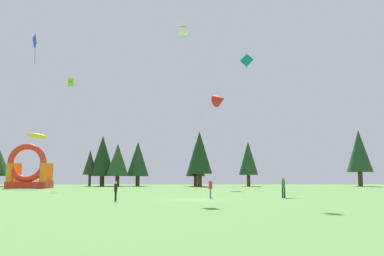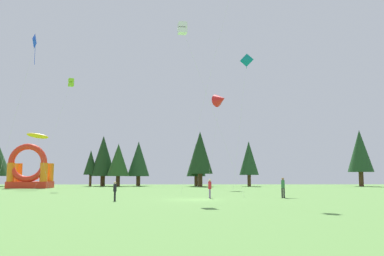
% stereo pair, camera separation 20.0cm
% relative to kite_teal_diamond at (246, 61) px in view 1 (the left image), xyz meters
% --- Properties ---
extents(ground_plane, '(120.00, 120.00, 0.00)m').
position_rel_kite_teal_diamond_xyz_m(ground_plane, '(-6.59, -13.66, -15.93)').
color(ground_plane, '#5B8C42').
extents(kite_teal_diamond, '(2.02, 4.17, 16.63)m').
position_rel_kite_teal_diamond_xyz_m(kite_teal_diamond, '(0.00, 0.00, 0.00)').
color(kite_teal_diamond, '#0C7F7A').
rests_on(kite_teal_diamond, ground_plane).
extents(kite_red_delta, '(3.69, 3.40, 14.71)m').
position_rel_kite_teal_diamond_xyz_m(kite_red_delta, '(-2.00, 13.49, -2.29)').
color(kite_red_delta, red).
rests_on(kite_red_delta, ground_plane).
extents(kite_yellow_parafoil, '(3.68, 1.58, 8.62)m').
position_rel_kite_teal_diamond_xyz_m(kite_yellow_parafoil, '(-29.55, 13.02, -8.00)').
color(kite_yellow_parafoil, yellow).
rests_on(kite_yellow_parafoil, ground_plane).
extents(kite_white_box, '(6.28, 1.67, 16.28)m').
position_rel_kite_teal_diamond_xyz_m(kite_white_box, '(-7.72, -11.63, -0.21)').
color(kite_white_box, white).
rests_on(kite_white_box, ground_plane).
extents(kite_lime_box, '(4.37, 2.97, 16.39)m').
position_rel_kite_teal_diamond_xyz_m(kite_lime_box, '(-24.45, 11.67, -0.16)').
color(kite_lime_box, '#8CD826').
rests_on(kite_lime_box, ground_plane).
extents(kite_blue_diamond, '(2.46, 3.17, 15.94)m').
position_rel_kite_teal_diamond_xyz_m(kite_blue_diamond, '(-22.48, -8.45, -0.65)').
color(kite_blue_diamond, blue).
rests_on(kite_blue_diamond, ground_plane).
extents(person_left_edge, '(0.36, 0.36, 1.55)m').
position_rel_kite_teal_diamond_xyz_m(person_left_edge, '(-13.06, -15.69, -15.01)').
color(person_left_edge, black).
rests_on(person_left_edge, ground_plane).
extents(person_midfield, '(0.33, 0.33, 1.85)m').
position_rel_kite_teal_diamond_xyz_m(person_midfield, '(1.42, -11.36, -14.83)').
color(person_midfield, black).
rests_on(person_midfield, ground_plane).
extents(person_near_camera, '(0.35, 0.35, 1.71)m').
position_rel_kite_teal_diamond_xyz_m(person_near_camera, '(-5.24, -11.60, -14.92)').
color(person_near_camera, '#724C8C').
rests_on(person_near_camera, ground_plane).
extents(inflatable_blue_arch, '(6.43, 4.28, 7.13)m').
position_rel_kite_teal_diamond_xyz_m(inflatable_blue_arch, '(-32.59, 18.56, -13.43)').
color(inflatable_blue_arch, red).
rests_on(inflatable_blue_arch, ground_plane).
extents(tree_row_2, '(2.69, 2.69, 6.88)m').
position_rel_kite_teal_diamond_xyz_m(tree_row_2, '(-25.54, 31.07, -11.45)').
color(tree_row_2, '#4C331E').
rests_on(tree_row_2, ground_plane).
extents(tree_row_3, '(4.76, 4.76, 9.73)m').
position_rel_kite_teal_diamond_xyz_m(tree_row_3, '(-23.26, 31.49, -10.14)').
color(tree_row_3, '#4C331E').
rests_on(tree_row_3, ground_plane).
extents(tree_row_4, '(4.14, 4.14, 8.03)m').
position_rel_kite_teal_diamond_xyz_m(tree_row_4, '(-19.99, 29.36, -11.00)').
color(tree_row_4, '#4C331E').
rests_on(tree_row_4, ground_plane).
extents(tree_row_5, '(4.32, 4.32, 8.64)m').
position_rel_kite_teal_diamond_xyz_m(tree_row_5, '(-16.48, 32.04, -10.70)').
color(tree_row_5, '#4C331E').
rests_on(tree_row_5, ground_plane).
extents(tree_row_6, '(3.67, 3.67, 8.16)m').
position_rel_kite_teal_diamond_xyz_m(tree_row_6, '(-5.26, 30.85, -10.95)').
color(tree_row_6, '#4C331E').
rests_on(tree_row_6, ground_plane).
extents(tree_row_7, '(4.66, 4.66, 10.22)m').
position_rel_kite_teal_diamond_xyz_m(tree_row_7, '(-4.60, 27.52, -9.70)').
color(tree_row_7, '#4C331E').
rests_on(tree_row_7, ground_plane).
extents(tree_row_8, '(3.65, 3.65, 8.49)m').
position_rel_kite_teal_diamond_xyz_m(tree_row_8, '(4.67, 28.94, -10.67)').
color(tree_row_8, '#4C331E').
rests_on(tree_row_8, ground_plane).
extents(tree_row_9, '(4.72, 4.72, 10.67)m').
position_rel_kite_teal_diamond_xyz_m(tree_row_9, '(25.78, 28.69, -9.31)').
color(tree_row_9, '#4C331E').
rests_on(tree_row_9, ground_plane).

